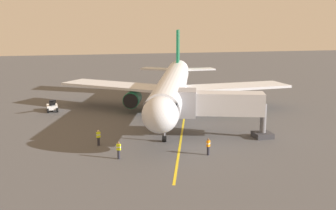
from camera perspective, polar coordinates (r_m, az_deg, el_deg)
name	(u,v)px	position (r m, az deg, el deg)	size (l,w,h in m)	color
ground_plane	(186,114)	(59.04, 2.45, -1.27)	(220.00, 220.00, 0.00)	#4C4C4F
apron_lead_in_line	(183,125)	(53.16, 2.10, -2.70)	(0.24, 40.00, 0.01)	yellow
airplane	(172,86)	(58.33, 0.60, 2.59)	(33.24, 39.43, 11.50)	silver
jet_bridge	(213,104)	(47.18, 6.24, 0.08)	(11.41, 5.86, 5.40)	#B7B7BC
ground_crew_marshaller	(208,146)	(41.32, 5.54, -5.67)	(0.46, 0.46, 1.71)	#23232D
ground_crew_wing_walker	(98,137)	(44.81, -9.53, -4.41)	(0.47, 0.39, 1.71)	#23232D
ground_crew_loader	(119,150)	(40.28, -6.79, -6.16)	(0.47, 0.41, 1.71)	#23232D
belt_loader_near_nose	(52,107)	(62.97, -15.60, -0.22)	(1.73, 4.66, 2.32)	white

